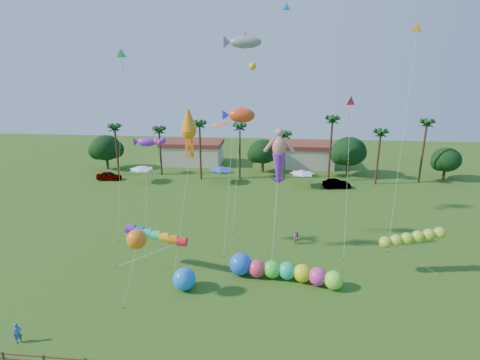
# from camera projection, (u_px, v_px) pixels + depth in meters

# --- Properties ---
(ground) EXTENTS (160.00, 160.00, 0.00)m
(ground) POSITION_uv_depth(u_px,v_px,m) (228.00, 321.00, 30.45)
(ground) COLOR #285116
(ground) RESTS_ON ground
(tree_line) EXTENTS (69.46, 8.91, 11.00)m
(tree_line) POSITION_uv_depth(u_px,v_px,m) (276.00, 152.00, 70.71)
(tree_line) COLOR #3A2819
(tree_line) RESTS_ON ground
(buildings_row) EXTENTS (35.00, 7.00, 4.00)m
(buildings_row) POSITION_uv_depth(u_px,v_px,m) (244.00, 155.00, 77.71)
(buildings_row) COLOR beige
(buildings_row) RESTS_ON ground
(tent_row) EXTENTS (31.00, 4.00, 0.60)m
(tent_row) POSITION_uv_depth(u_px,v_px,m) (220.00, 169.00, 64.76)
(tent_row) COLOR white
(tent_row) RESTS_ON ground
(car_a) EXTENTS (4.50, 2.05, 1.50)m
(car_a) POSITION_uv_depth(u_px,v_px,m) (109.00, 176.00, 67.76)
(car_a) COLOR #4C4C54
(car_a) RESTS_ON ground
(car_b) EXTENTS (4.78, 2.28, 1.51)m
(car_b) POSITION_uv_depth(u_px,v_px,m) (337.00, 184.00, 63.17)
(car_b) COLOR #4C4C54
(car_b) RESTS_ON ground
(spectator_a) EXTENTS (0.72, 0.66, 1.66)m
(spectator_a) POSITION_uv_depth(u_px,v_px,m) (18.00, 333.00, 27.90)
(spectator_a) COLOR #3257B0
(spectator_a) RESTS_ON ground
(spectator_b) EXTENTS (0.97, 0.91, 1.59)m
(spectator_b) POSITION_uv_depth(u_px,v_px,m) (297.00, 238.00, 43.33)
(spectator_b) COLOR gray
(spectator_b) RESTS_ON ground
(caterpillar_inflatable) EXTENTS (11.03, 3.85, 2.25)m
(caterpillar_inflatable) POSITION_uv_depth(u_px,v_px,m) (280.00, 271.00, 36.18)
(caterpillar_inflatable) COLOR #DA3956
(caterpillar_inflatable) RESTS_ON ground
(blue_ball) EXTENTS (2.13, 2.13, 2.13)m
(blue_ball) POSITION_uv_depth(u_px,v_px,m) (184.00, 279.00, 34.56)
(blue_ball) COLOR #1A7FEC
(blue_ball) RESTS_ON ground
(rainbow_tube) EXTENTS (8.95, 2.47, 3.94)m
(rainbow_tube) POSITION_uv_depth(u_px,v_px,m) (166.00, 241.00, 36.64)
(rainbow_tube) COLOR red
(rainbow_tube) RESTS_ON ground
(green_worm) EXTENTS (8.85, 3.41, 4.09)m
(green_worm) POSITION_uv_depth(u_px,v_px,m) (385.00, 242.00, 36.58)
(green_worm) COLOR #9ECE2D
(green_worm) RESTS_ON ground
(orange_ball_kite) EXTENTS (2.13, 2.70, 6.63)m
(orange_ball_kite) POSITION_uv_depth(u_px,v_px,m) (137.00, 239.00, 31.87)
(orange_ball_kite) COLOR orange
(orange_ball_kite) RESTS_ON ground
(merman_kite) EXTENTS (2.44, 5.39, 13.29)m
(merman_kite) POSITION_uv_depth(u_px,v_px,m) (279.00, 160.00, 39.09)
(merman_kite) COLOR tan
(merman_kite) RESTS_ON ground
(fish_kite) EXTENTS (4.49, 5.70, 15.69)m
(fish_kite) POSITION_uv_depth(u_px,v_px,m) (242.00, 115.00, 40.34)
(fish_kite) COLOR #E84519
(fish_kite) RESTS_ON ground
(shark_kite) EXTENTS (5.47, 7.06, 23.55)m
(shark_kite) POSITION_uv_depth(u_px,v_px,m) (245.00, 42.00, 44.93)
(shark_kite) COLOR gray
(shark_kite) RESTS_ON ground
(squid_kite) EXTENTS (2.12, 5.85, 15.87)m
(squid_kite) POSITION_uv_depth(u_px,v_px,m) (189.00, 132.00, 37.71)
(squid_kite) COLOR orange
(squid_kite) RESTS_ON ground
(lobster_kite) EXTENTS (3.83, 4.74, 12.88)m
(lobster_kite) POSITION_uv_depth(u_px,v_px,m) (147.00, 142.00, 39.41)
(lobster_kite) COLOR purple
(lobster_kite) RESTS_ON ground
(delta_kite_red) EXTENTS (1.24, 5.34, 16.85)m
(delta_kite_red) POSITION_uv_depth(u_px,v_px,m) (351.00, 104.00, 39.85)
(delta_kite_red) COLOR red
(delta_kite_red) RESTS_ON ground
(delta_kite_yellow) EXTENTS (2.16, 4.61, 24.27)m
(delta_kite_yellow) POSITION_uv_depth(u_px,v_px,m) (416.00, 33.00, 38.83)
(delta_kite_yellow) COLOR #FEA619
(delta_kite_yellow) RESTS_ON ground
(delta_kite_green) EXTENTS (1.63, 3.88, 21.75)m
(delta_kite_green) POSITION_uv_depth(u_px,v_px,m) (121.00, 58.00, 41.49)
(delta_kite_green) COLOR #2FCB66
(delta_kite_green) RESTS_ON ground
(delta_kite_blue) EXTENTS (1.32, 4.75, 27.02)m
(delta_kite_blue) POSITION_uv_depth(u_px,v_px,m) (286.00, 14.00, 44.15)
(delta_kite_blue) COLOR blue
(delta_kite_blue) RESTS_ON ground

